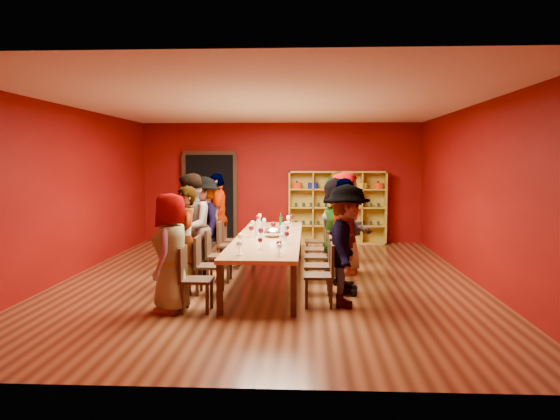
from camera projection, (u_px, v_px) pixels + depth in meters
The scene contains 52 objects.
room_shell at pixel (268, 193), 9.26m from camera, with size 7.10×9.10×3.04m.
tasting_table at pixel (268, 240), 9.33m from camera, with size 1.10×4.50×0.75m.
doorway at pixel (210, 198), 13.79m from camera, with size 1.40×0.17×2.30m.
shelving_unit at pixel (337, 204), 13.53m from camera, with size 2.40×0.40×1.80m.
chair_person_left_0 at pixel (191, 275), 7.40m from camera, with size 0.42×0.42×0.89m.
person_left_0 at pixel (171, 253), 7.39m from camera, with size 0.79×0.43×1.61m, color #5786B3.
chair_person_left_1 at pixel (205, 262), 8.39m from camera, with size 0.42×0.42×0.89m.
person_left_1 at pixel (185, 240), 8.37m from camera, with size 0.60×0.44×1.66m, color #537FAB.
chair_person_left_2 at pixel (215, 252), 9.27m from camera, with size 0.42×0.42×0.89m.
person_left_2 at pixel (190, 228), 9.25m from camera, with size 0.89×0.49×1.84m, color #5777B4.
chair_person_left_3 at pixel (225, 242), 10.44m from camera, with size 0.42×0.42×0.89m.
person_left_3 at pixel (204, 222), 10.43m from camera, with size 1.13×0.47×1.75m, color #5B7BBB.
chair_person_left_4 at pixel (230, 237), 11.10m from camera, with size 0.42×0.42×0.89m.
person_left_4 at pixel (217, 218), 11.08m from camera, with size 1.05×0.48×1.80m, color #49494E.
chair_person_right_0 at pixel (324, 271), 7.67m from camera, with size 0.42×0.42×0.89m.
person_right_0 at pixel (346, 246), 7.62m from camera, with size 1.11×0.46×1.72m, color #121832.
chair_person_right_1 at pixel (323, 262), 8.39m from camera, with size 0.42×0.42×0.89m.
person_right_1 at pixel (344, 236), 8.34m from camera, with size 1.05×0.48×1.79m, color #C9878B.
chair_person_right_2 at pixel (322, 253), 9.21m from camera, with size 0.42×0.42×0.89m.
person_right_2 at pixel (338, 230), 9.16m from camera, with size 1.65×0.47×1.78m, color #5779B2.
chair_person_right_3 at pixel (321, 246), 9.95m from camera, with size 0.42×0.42×0.89m.
person_right_3 at pixel (344, 223), 9.90m from camera, with size 0.90×0.49×1.85m, color #608EC6.
chair_person_right_4 at pixel (319, 238), 10.99m from camera, with size 0.42×0.42×0.89m.
person_right_4 at pixel (341, 217), 10.93m from camera, with size 0.67×0.49×1.84m, color #141B39.
wine_glass_0 at pixel (285, 229), 9.17m from camera, with size 0.08×0.08×0.21m.
wine_glass_1 at pixel (257, 218), 11.07m from camera, with size 0.08×0.08×0.20m.
wine_glass_2 at pixel (279, 247), 7.43m from camera, with size 0.07×0.07×0.18m.
wine_glass_3 at pixel (241, 236), 8.50m from camera, with size 0.07×0.07×0.18m.
wine_glass_4 at pixel (287, 234), 8.54m from camera, with size 0.08×0.08×0.20m.
wine_glass_5 at pixel (260, 241), 8.02m from camera, with size 0.07×0.07×0.18m.
wine_glass_6 at pixel (286, 224), 10.08m from camera, with size 0.07×0.07×0.19m.
wine_glass_7 at pixel (240, 237), 8.27m from camera, with size 0.08×0.08×0.20m.
wine_glass_8 at pixel (260, 216), 11.27m from camera, with size 0.09×0.09×0.21m.
wine_glass_9 at pixel (261, 231), 8.87m from camera, with size 0.09×0.09×0.22m.
wine_glass_10 at pixel (279, 244), 7.61m from camera, with size 0.08×0.08×0.19m.
wine_glass_11 at pixel (291, 217), 11.10m from camera, with size 0.09×0.09×0.22m.
wine_glass_12 at pixel (239, 244), 7.48m from camera, with size 0.08×0.08×0.21m.
wine_glass_13 at pixel (273, 225), 9.67m from camera, with size 0.09×0.09×0.22m.
wine_glass_14 at pixel (288, 218), 10.93m from camera, with size 0.08×0.08×0.21m.
wine_glass_15 at pixel (252, 223), 10.09m from camera, with size 0.08×0.08×0.20m.
wine_glass_16 at pixel (288, 223), 10.21m from camera, with size 0.07×0.07×0.18m.
wine_glass_17 at pixel (264, 221), 10.54m from camera, with size 0.08×0.08×0.20m.
wine_glass_18 at pixel (281, 236), 8.40m from camera, with size 0.07×0.07×0.19m.
wine_glass_19 at pixel (287, 228), 9.42m from camera, with size 0.08×0.08×0.19m.
wine_glass_20 at pixel (250, 228), 9.32m from camera, with size 0.09×0.09×0.21m.
wine_glass_21 at pixel (239, 245), 7.53m from camera, with size 0.07×0.07×0.18m.
wine_glass_22 at pixel (257, 223), 10.28m from camera, with size 0.07×0.07×0.18m.
wine_glass_23 at pixel (251, 229), 9.26m from camera, with size 0.08×0.08×0.21m.
spittoon_bowl at pixel (273, 232), 9.33m from camera, with size 0.34×0.34×0.19m, color silver.
carafe_a at pixel (259, 228), 9.46m from camera, with size 0.13×0.13×0.29m.
carafe_b at pixel (284, 232), 8.97m from camera, with size 0.11×0.11×0.28m.
wine_bottle at pixel (281, 221), 10.78m from camera, with size 0.07×0.07×0.28m.
Camera 1 is at (0.67, -9.22, 2.04)m, focal length 35.00 mm.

